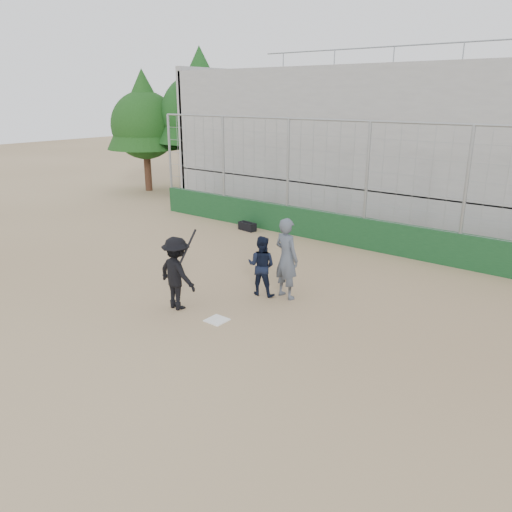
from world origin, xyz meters
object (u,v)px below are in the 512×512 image
Objects in this scene: catcher_crouched at (261,275)px; umpire at (286,262)px; batter_at_plate at (177,273)px; equipment_bag at (247,226)px.

catcher_crouched is 0.58× the size of umpire.
equipment_bag is (-3.16, 6.44, -0.71)m from batter_at_plate.
catcher_crouched is (1.04, 1.83, -0.34)m from batter_at_plate.
catcher_crouched is at bearing -47.64° from equipment_bag.
umpire is 2.45× the size of equipment_bag.
umpire is at bearing -42.36° from equipment_bag.
catcher_crouched is 1.42× the size of equipment_bag.
batter_at_plate is 2.14m from catcher_crouched.
catcher_crouched is at bearing 38.39° from umpire.
batter_at_plate is 1.79× the size of catcher_crouched.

